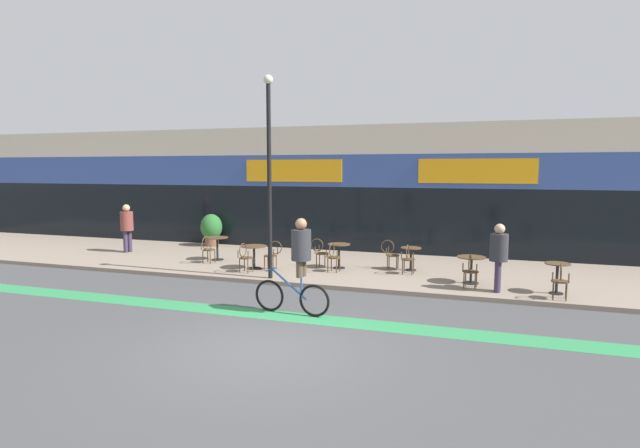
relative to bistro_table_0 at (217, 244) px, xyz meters
The scene contains 24 objects.
ground_plane 8.42m from the bistro_table_0, 54.43° to the right, with size 120.00×120.00×0.00m, color #424244.
sidewalk_slab 4.94m from the bistro_table_0, ahead, with size 40.00×5.50×0.12m, color gray.
storefront_facade 7.29m from the bistro_table_0, 46.45° to the left, with size 40.00×4.06×4.79m.
bike_lane_stripe 6.96m from the bistro_table_0, 45.21° to the right, with size 36.00×0.70×0.01m, color #2D844C.
bistro_table_0 is the anchor object (origin of this frame).
bistro_table_1 2.05m from the bistro_table_0, 27.24° to the right, with size 0.79×0.79×0.72m.
bistro_table_2 4.30m from the bistro_table_0, ahead, with size 0.70×0.70×0.77m.
bistro_table_3 6.48m from the bistro_table_0, ahead, with size 0.62×0.62×0.71m.
bistro_table_4 8.30m from the bistro_table_0, ahead, with size 0.76×0.76×0.73m.
bistro_table_5 10.40m from the bistro_table_0, ahead, with size 0.61×0.61×0.77m.
cafe_chair_0_near 0.63m from the bistro_table_0, 90.28° to the right, with size 0.42×0.58×0.90m.
cafe_chair_1_near 2.40m from the bistro_table_0, 40.68° to the right, with size 0.42×0.58×0.90m.
cafe_chair_1_side 2.62m from the bistro_table_0, 20.89° to the right, with size 0.58×0.42×0.90m.
cafe_chair_2_near 4.35m from the bistro_table_0, ahead, with size 0.43×0.59×0.90m.
cafe_chair_2_side 3.68m from the bistro_table_0, ahead, with size 0.58×0.41×0.90m.
cafe_chair_3_near 6.47m from the bistro_table_0, ahead, with size 0.41×0.58×0.90m.
cafe_chair_3_side 5.85m from the bistro_table_0, ahead, with size 0.58×0.40×0.90m.
cafe_chair_4_near 8.38m from the bistro_table_0, 10.42° to the right, with size 0.44×0.60×0.90m.
cafe_chair_5_near 10.49m from the bistro_table_0, 11.15° to the right, with size 0.44×0.59×0.90m.
planter_pot 3.22m from the bistro_table_0, 123.94° to the left, with size 0.86×0.86×1.28m.
lamp_post 4.37m from the bistro_table_0, 35.12° to the right, with size 0.26×0.26×5.62m.
cyclist_0 6.68m from the bistro_table_0, 44.89° to the right, with size 1.83×0.54×2.15m.
pedestrian_near_end 4.01m from the bistro_table_0, behind, with size 0.56×0.56×1.77m.
pedestrian_far_end 9.08m from the bistro_table_0, 10.43° to the right, with size 0.48×0.48×1.73m.
Camera 1 is at (3.65, -7.90, 3.22)m, focal length 28.00 mm.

